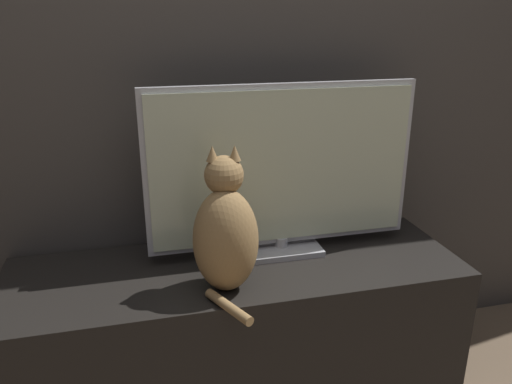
% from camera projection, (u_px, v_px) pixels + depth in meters
% --- Properties ---
extents(wall_back, '(4.80, 0.05, 2.60)m').
position_uv_depth(wall_back, '(216.00, 16.00, 1.66)').
color(wall_back, '#47423D').
rests_on(wall_back, ground_plane).
extents(tv_stand, '(1.51, 0.49, 0.52)m').
position_uv_depth(tv_stand, '(238.00, 332.00, 1.74)').
color(tv_stand, black).
rests_on(tv_stand, ground_plane).
extents(tv, '(0.92, 0.16, 0.59)m').
position_uv_depth(tv, '(282.00, 171.00, 1.67)').
color(tv, '#B7B7BC').
rests_on(tv, tv_stand).
extents(cat, '(0.22, 0.32, 0.44)m').
position_uv_depth(cat, '(226.00, 233.00, 1.47)').
color(cat, '#997547').
rests_on(cat, tv_stand).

